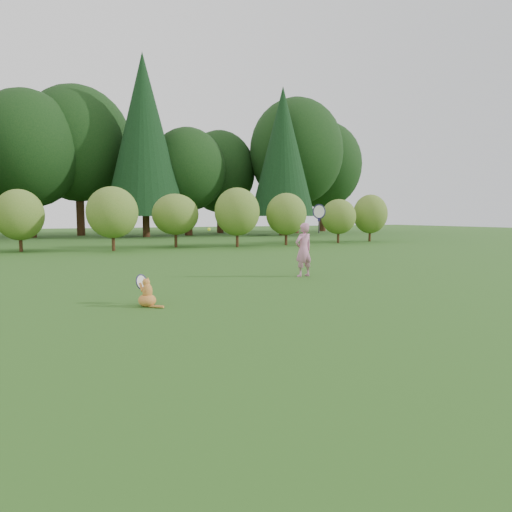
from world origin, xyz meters
name	(u,v)px	position (x,y,z in m)	size (l,w,h in m)	color
ground	(264,297)	(0.00, 0.00, 0.00)	(100.00, 100.00, 0.00)	#255618
shrub_row	(139,218)	(0.00, 13.00, 1.40)	(28.00, 3.00, 2.80)	#456D22
woodland_backdrop	(110,124)	(0.00, 23.00, 7.50)	(48.00, 10.00, 15.00)	black
child	(304,248)	(2.11, 2.06, 0.70)	(0.78, 0.52, 2.01)	pink
cat	(147,291)	(-2.13, 0.15, 0.25)	(0.43, 0.71, 0.66)	#BD5B24
tennis_ball	(209,229)	(-0.46, 1.79, 1.22)	(0.07, 0.07, 0.07)	#BECC18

